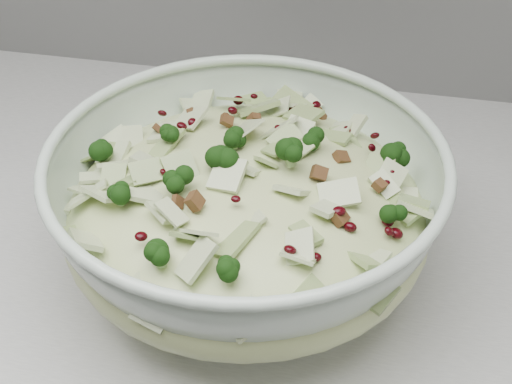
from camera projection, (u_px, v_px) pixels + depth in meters
mixing_bowl at (247, 212)px, 0.64m from camera, size 0.40×0.40×0.14m
salad at (246, 192)px, 0.63m from camera, size 0.35×0.35×0.14m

